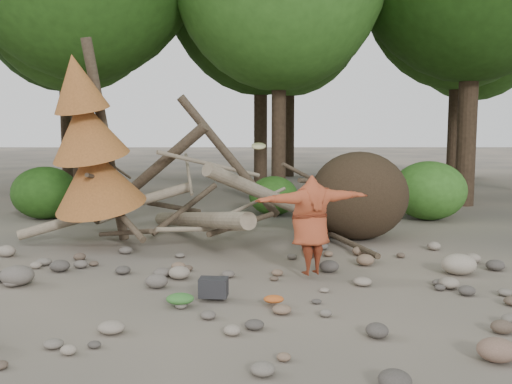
{
  "coord_description": "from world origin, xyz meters",
  "views": [
    {
      "loc": [
        0.25,
        -8.35,
        2.55
      ],
      "look_at": [
        0.28,
        1.5,
        1.4
      ],
      "focal_mm": 40.0,
      "sensor_mm": 36.0,
      "label": 1
    }
  ],
  "objects": [
    {
      "name": "deadfall_pile",
      "position": [
        2.02,
        4.24,
        0.95
      ],
      "size": [
        8.55,
        5.24,
        3.3
      ],
      "color": "#332619",
      "rests_on": "ground"
    },
    {
      "name": "dead_conifer",
      "position": [
        -3.12,
        3.37,
        2.11
      ],
      "size": [
        2.06,
        2.16,
        4.35
      ],
      "color": "#4C3F30",
      "rests_on": "ground"
    },
    {
      "name": "bush_right",
      "position": [
        5.0,
        7.0,
        0.8
      ],
      "size": [
        2.0,
        2.0,
        1.6
      ],
      "primitive_type": "ellipsoid",
      "color": "#366F22",
      "rests_on": "ground"
    },
    {
      "name": "backpack",
      "position": [
        -0.35,
        -0.23,
        0.14
      ],
      "size": [
        0.44,
        0.31,
        0.28
      ],
      "primitive_type": "cube",
      "rotation": [
        0.0,
        0.0,
        -0.09
      ],
      "color": "black",
      "rests_on": "ground"
    },
    {
      "name": "boulder_mid_right",
      "position": [
        3.77,
        1.22,
        0.18
      ],
      "size": [
        0.59,
        0.53,
        0.36
      ],
      "primitive_type": "ellipsoid",
      "color": "gray",
      "rests_on": "ground"
    },
    {
      "name": "bush_mid",
      "position": [
        0.8,
        7.8,
        0.56
      ],
      "size": [
        1.4,
        1.4,
        1.12
      ],
      "primitive_type": "ellipsoid",
      "color": "#2C5E1B",
      "rests_on": "ground"
    },
    {
      "name": "cloth_orange",
      "position": [
        0.52,
        -0.5,
        0.05
      ],
      "size": [
        0.29,
        0.24,
        0.11
      ],
      "primitive_type": "ellipsoid",
      "color": "#B5511F",
      "rests_on": "ground"
    },
    {
      "name": "frisbee_thrower",
      "position": [
        1.19,
        0.98,
        0.91
      ],
      "size": [
        2.11,
        1.36,
        2.19
      ],
      "color": "#9B3F23",
      "rests_on": "ground"
    },
    {
      "name": "ground",
      "position": [
        0.0,
        0.0,
        0.0
      ],
      "size": [
        120.0,
        120.0,
        0.0
      ],
      "primitive_type": "plane",
      "color": "#514C44",
      "rests_on": "ground"
    },
    {
      "name": "boulder_mid_left",
      "position": [
        -3.56,
        0.58,
        0.16
      ],
      "size": [
        0.54,
        0.48,
        0.32
      ],
      "primitive_type": "ellipsoid",
      "color": "#625A53",
      "rests_on": "ground"
    },
    {
      "name": "bush_left",
      "position": [
        -5.5,
        7.2,
        0.72
      ],
      "size": [
        1.8,
        1.8,
        1.44
      ],
      "primitive_type": "ellipsoid",
      "color": "#214A13",
      "rests_on": "ground"
    },
    {
      "name": "boulder_front_right",
      "position": [
        2.88,
        -2.42,
        0.13
      ],
      "size": [
        0.43,
        0.38,
        0.26
      ],
      "primitive_type": "ellipsoid",
      "color": "brown",
      "rests_on": "ground"
    },
    {
      "name": "cloth_green",
      "position": [
        -0.8,
        -0.55,
        0.07
      ],
      "size": [
        0.4,
        0.33,
        0.15
      ],
      "primitive_type": "ellipsoid",
      "color": "#336B2B",
      "rests_on": "ground"
    }
  ]
}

